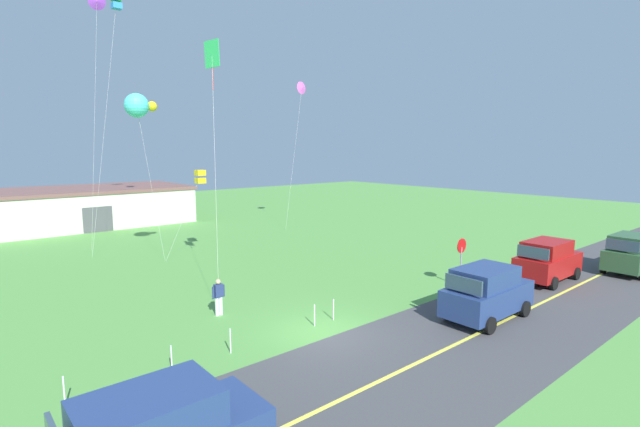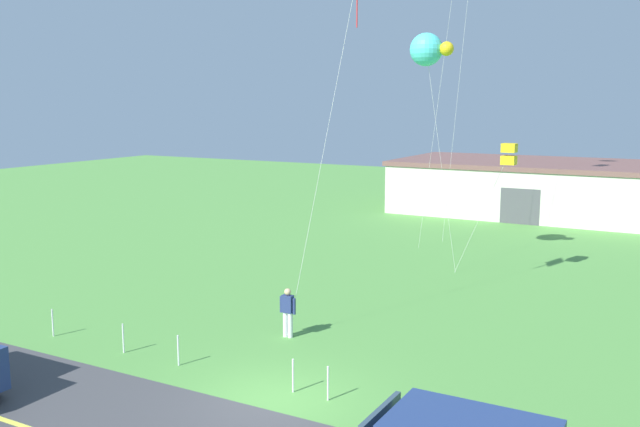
% 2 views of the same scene
% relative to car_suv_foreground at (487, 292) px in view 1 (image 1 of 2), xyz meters
% --- Properties ---
extents(ground_plane, '(120.00, 120.00, 0.10)m').
position_rel_car_suv_foreground_xyz_m(ground_plane, '(-6.20, 3.33, -1.20)').
color(ground_plane, '#549342').
extents(asphalt_road, '(120.00, 7.00, 0.00)m').
position_rel_car_suv_foreground_xyz_m(asphalt_road, '(-6.20, -0.67, -1.15)').
color(asphalt_road, '#424244').
rests_on(asphalt_road, ground).
extents(road_centre_stripe, '(120.00, 0.16, 0.00)m').
position_rel_car_suv_foreground_xyz_m(road_centre_stripe, '(-6.20, -0.67, -1.15)').
color(road_centre_stripe, '#E5E04C').
rests_on(road_centre_stripe, asphalt_road).
extents(car_suv_foreground, '(4.40, 2.12, 2.24)m').
position_rel_car_suv_foreground_xyz_m(car_suv_foreground, '(0.00, 0.00, 0.00)').
color(car_suv_foreground, navy).
rests_on(car_suv_foreground, ground).
extents(car_parked_east_near, '(4.40, 2.12, 2.24)m').
position_rel_car_suv_foreground_xyz_m(car_parked_east_near, '(7.64, 0.80, 0.00)').
color(car_parked_east_near, maroon).
rests_on(car_parked_east_near, ground).
extents(car_parked_east_far, '(4.40, 2.12, 2.24)m').
position_rel_car_suv_foreground_xyz_m(car_parked_east_far, '(13.11, -1.60, 0.00)').
color(car_parked_east_far, '#2D5633').
rests_on(car_parked_east_far, ground).
extents(stop_sign, '(0.76, 0.08, 2.56)m').
position_rel_car_suv_foreground_xyz_m(stop_sign, '(3.13, 3.24, 0.65)').
color(stop_sign, gray).
rests_on(stop_sign, ground).
extents(person_adult_near, '(0.58, 0.22, 1.60)m').
position_rel_car_suv_foreground_xyz_m(person_adult_near, '(-8.41, 7.63, -0.29)').
color(person_adult_near, silver).
rests_on(person_adult_near, ground).
extents(kite_red_low, '(1.40, 2.77, 12.00)m').
position_rel_car_suv_foreground_xyz_m(kite_red_low, '(-7.20, 9.89, 9.98)').
color(kite_red_low, silver).
rests_on(kite_red_low, ground).
extents(kite_blue_mid, '(2.13, 1.40, 10.33)m').
position_rel_car_suv_foreground_xyz_m(kite_blue_mid, '(-7.82, 18.11, 8.48)').
color(kite_blue_mid, silver).
rests_on(kite_blue_mid, ground).
extents(kite_yellow_high, '(1.95, 0.54, 17.49)m').
position_rel_car_suv_foreground_xyz_m(kite_yellow_high, '(-7.90, 24.74, 15.67)').
color(kite_yellow_high, silver).
rests_on(kite_yellow_high, ground).
extents(kite_green_far, '(2.59, 0.82, 5.77)m').
position_rel_car_suv_foreground_xyz_m(kite_green_far, '(-4.16, 17.93, 4.18)').
color(kite_green_far, silver).
rests_on(kite_green_far, ground).
extents(kite_pink_drift, '(2.77, 0.59, 13.03)m').
position_rel_car_suv_foreground_xyz_m(kite_pink_drift, '(8.18, 22.99, 11.26)').
color(kite_pink_drift, silver).
rests_on(kite_pink_drift, ground).
extents(kite_orange_near, '(2.50, 1.27, 16.70)m').
position_rel_car_suv_foreground_xyz_m(kite_orange_near, '(-7.58, 21.72, 15.03)').
color(kite_orange_near, silver).
rests_on(kite_orange_near, ground).
extents(warehouse_distant, '(18.36, 10.20, 3.50)m').
position_rel_car_suv_foreground_xyz_m(warehouse_distant, '(-6.90, 37.28, 0.60)').
color(warehouse_distant, beige).
rests_on(warehouse_distant, ground).
extents(fence_post_0, '(0.05, 0.05, 0.90)m').
position_rel_car_suv_foreground_xyz_m(fence_post_0, '(-15.04, 4.03, -0.70)').
color(fence_post_0, silver).
rests_on(fence_post_0, ground).
extents(fence_post_1, '(0.05, 0.05, 0.90)m').
position_rel_car_suv_foreground_xyz_m(fence_post_1, '(-11.98, 4.03, -0.70)').
color(fence_post_1, silver).
rests_on(fence_post_1, ground).
extents(fence_post_2, '(0.05, 0.05, 0.90)m').
position_rel_car_suv_foreground_xyz_m(fence_post_2, '(-9.86, 4.03, -0.70)').
color(fence_post_2, silver).
rests_on(fence_post_2, ground).
extents(fence_post_3, '(0.05, 0.05, 0.90)m').
position_rel_car_suv_foreground_xyz_m(fence_post_3, '(-6.04, 4.03, -0.70)').
color(fence_post_3, silver).
rests_on(fence_post_3, ground).
extents(fence_post_4, '(0.05, 0.05, 0.90)m').
position_rel_car_suv_foreground_xyz_m(fence_post_4, '(-5.02, 4.03, -0.70)').
color(fence_post_4, silver).
rests_on(fence_post_4, ground).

